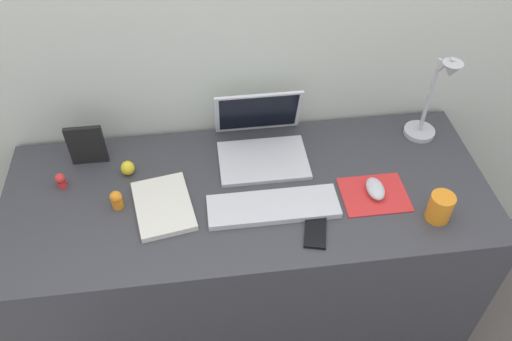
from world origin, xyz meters
TOP-DOWN VIEW (x-y plane):
  - ground_plane at (0.00, 0.00)m, footprint 6.00×6.00m
  - back_wall at (0.00, 0.36)m, footprint 2.77×0.05m
  - desk at (0.00, 0.00)m, footprint 1.57×0.63m
  - laptop at (0.07, 0.19)m, footprint 0.30×0.28m
  - keyboard at (0.07, -0.09)m, footprint 0.41×0.13m
  - mousepad at (0.40, -0.07)m, footprint 0.21×0.17m
  - mouse at (0.40, -0.06)m, footprint 0.06×0.10m
  - cell_phone at (0.18, -0.19)m, footprint 0.09×0.14m
  - desk_lamp at (0.65, 0.17)m, footprint 0.11×0.17m
  - notebook_pad at (-0.27, -0.04)m, footprint 0.21×0.27m
  - picture_frame at (-0.51, 0.20)m, footprint 0.12×0.02m
  - coffee_mug at (0.56, -0.18)m, footprint 0.07×0.07m
  - toy_figurine_red at (-0.59, 0.10)m, footprint 0.03×0.03m
  - toy_figurine_orange at (-0.41, -0.01)m, footprint 0.04×0.04m
  - toy_figurine_yellow at (-0.38, 0.13)m, footprint 0.05×0.05m

SIDE VIEW (x-z plane):
  - ground_plane at x=0.00m, z-range 0.00..0.00m
  - desk at x=0.00m, z-range 0.00..0.74m
  - mousepad at x=0.40m, z-range 0.74..0.74m
  - cell_phone at x=0.18m, z-range 0.74..0.75m
  - keyboard at x=0.07m, z-range 0.74..0.76m
  - notebook_pad at x=-0.27m, z-range 0.74..0.76m
  - mouse at x=0.40m, z-range 0.74..0.78m
  - toy_figurine_yellow at x=-0.38m, z-range 0.74..0.79m
  - toy_figurine_red at x=-0.59m, z-range 0.74..0.80m
  - toy_figurine_orange at x=-0.41m, z-range 0.74..0.81m
  - coffee_mug at x=0.56m, z-range 0.74..0.83m
  - laptop at x=0.07m, z-range 0.69..0.90m
  - back_wall at x=0.00m, z-range 0.00..1.60m
  - picture_frame at x=-0.51m, z-range 0.74..0.89m
  - desk_lamp at x=0.65m, z-range 0.73..1.09m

